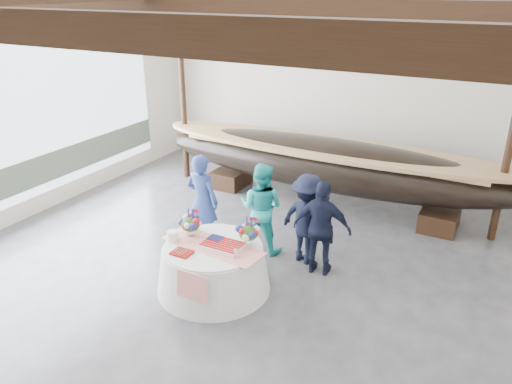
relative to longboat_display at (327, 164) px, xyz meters
The scene contains 11 objects.
floor 4.22m from the longboat_display, 92.27° to the right, with size 10.00×12.00×0.01m, color #3D3D42.
wall_back 2.30m from the longboat_display, 94.94° to the left, with size 10.00×0.02×4.50m, color silver.
pavilion_structure 4.56m from the longboat_display, 92.75° to the right, with size 9.80×11.76×4.50m.
open_bay 6.05m from the longboat_display, 148.65° to the right, with size 0.03×7.00×3.20m.
longboat_display is the anchor object (origin of this frame).
banquet_table 3.93m from the longboat_display, 95.58° to the right, with size 1.78×1.78×0.76m.
tabletop_items 3.76m from the longboat_display, 96.50° to the right, with size 1.69×0.98×0.40m.
guest_woman_blue 3.04m from the longboat_display, 115.88° to the right, with size 0.64×0.42×1.74m, color navy.
guest_woman_teal 2.42m from the longboat_display, 97.38° to the right, with size 0.80×0.62×1.64m, color #21ADAD.
guest_man_left 2.46m from the longboat_display, 76.90° to the right, with size 1.02×0.59×1.58m, color black.
guest_man_right 2.78m from the longboat_display, 70.80° to the right, with size 0.95×0.40×1.62m, color black.
Camera 1 is at (3.54, -5.34, 4.46)m, focal length 35.00 mm.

